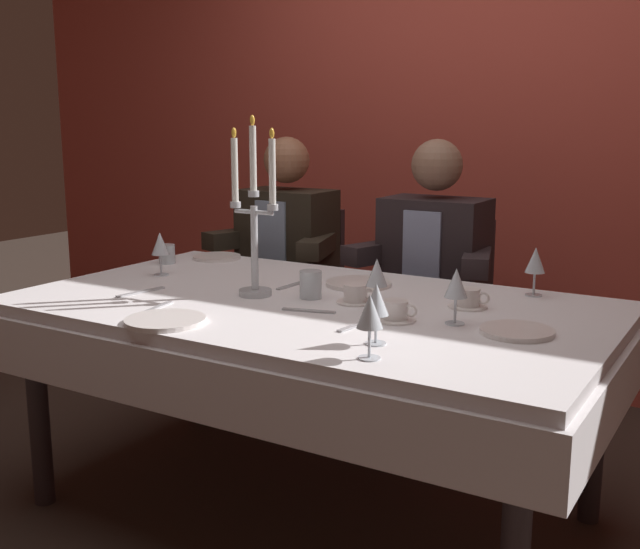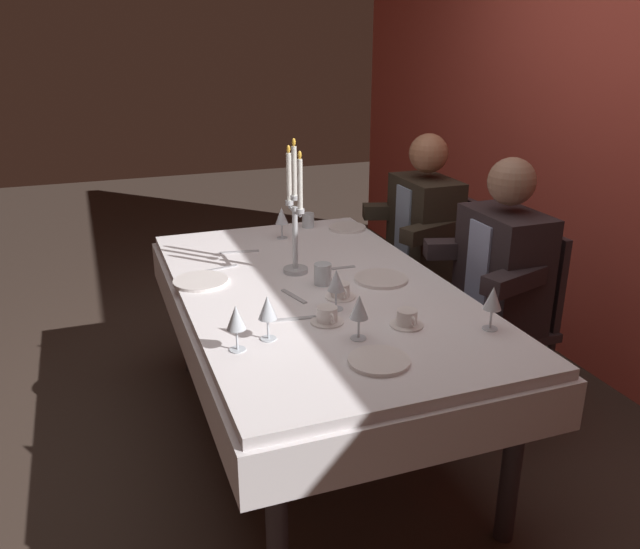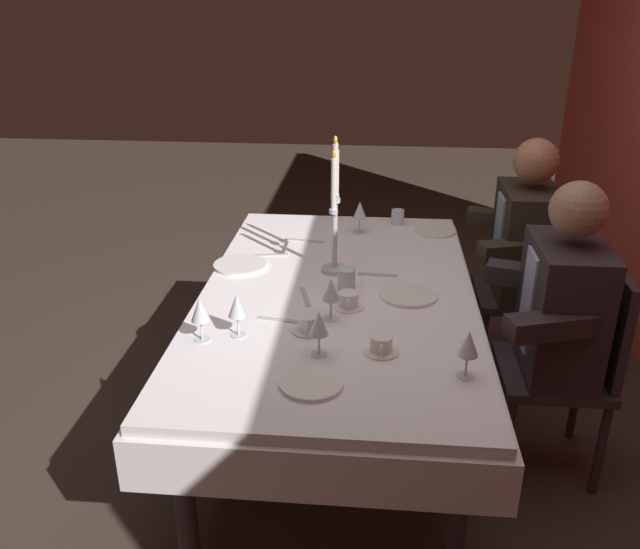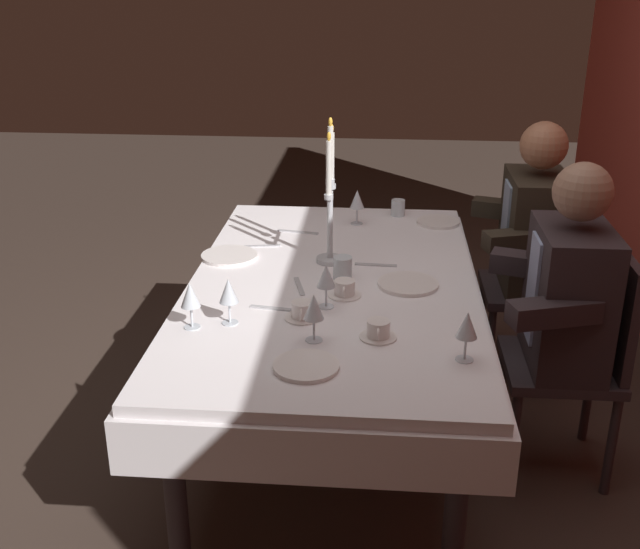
% 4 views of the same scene
% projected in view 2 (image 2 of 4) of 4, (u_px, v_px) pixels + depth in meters
% --- Properties ---
extents(ground_plane, '(12.00, 12.00, 0.00)m').
position_uv_depth(ground_plane, '(317.00, 436.00, 2.97)').
color(ground_plane, '#3B2E26').
extents(dining_table, '(1.94, 1.14, 0.74)m').
position_uv_depth(dining_table, '(316.00, 313.00, 2.75)').
color(dining_table, white).
rests_on(dining_table, ground_plane).
extents(candelabra, '(0.19, 0.11, 0.59)m').
position_uv_depth(candelabra, '(295.00, 219.00, 2.79)').
color(candelabra, silver).
rests_on(candelabra, dining_table).
extents(dinner_plate_0, '(0.23, 0.23, 0.01)m').
position_uv_depth(dinner_plate_0, '(381.00, 279.00, 2.78)').
color(dinner_plate_0, white).
rests_on(dinner_plate_0, dining_table).
extents(dinner_plate_1, '(0.20, 0.20, 0.01)m').
position_uv_depth(dinner_plate_1, '(347.00, 228.00, 3.50)').
color(dinner_plate_1, white).
rests_on(dinner_plate_1, dining_table).
extents(dinner_plate_2, '(0.23, 0.23, 0.01)m').
position_uv_depth(dinner_plate_2, '(201.00, 281.00, 2.76)').
color(dinner_plate_2, white).
rests_on(dinner_plate_2, dining_table).
extents(dinner_plate_3, '(0.20, 0.20, 0.01)m').
position_uv_depth(dinner_plate_3, '(379.00, 361.00, 2.09)').
color(dinner_plate_3, white).
rests_on(dinner_plate_3, dining_table).
extents(wine_glass_0, '(0.07, 0.07, 0.16)m').
position_uv_depth(wine_glass_0, '(493.00, 300.00, 2.29)').
color(wine_glass_0, silver).
rests_on(wine_glass_0, dining_table).
extents(wine_glass_1, '(0.07, 0.07, 0.16)m').
position_uv_depth(wine_glass_1, '(236.00, 319.00, 2.14)').
color(wine_glass_1, silver).
rests_on(wine_glass_1, dining_table).
extents(wine_glass_2, '(0.07, 0.07, 0.16)m').
position_uv_depth(wine_glass_2, '(359.00, 308.00, 2.22)').
color(wine_glass_2, silver).
rests_on(wine_glass_2, dining_table).
extents(wine_glass_3, '(0.07, 0.07, 0.16)m').
position_uv_depth(wine_glass_3, '(282.00, 217.00, 3.31)').
color(wine_glass_3, silver).
rests_on(wine_glass_3, dining_table).
extents(wine_glass_4, '(0.07, 0.07, 0.16)m').
position_uv_depth(wine_glass_4, '(268.00, 309.00, 2.21)').
color(wine_glass_4, silver).
rests_on(wine_glass_4, dining_table).
extents(wine_glass_5, '(0.07, 0.07, 0.16)m').
position_uv_depth(wine_glass_5, '(336.00, 282.00, 2.45)').
color(wine_glass_5, silver).
rests_on(wine_glass_5, dining_table).
extents(water_tumbler_0, '(0.07, 0.07, 0.08)m').
position_uv_depth(water_tumbler_0, '(308.00, 220.00, 3.52)').
color(water_tumbler_0, silver).
rests_on(water_tumbler_0, dining_table).
extents(water_tumbler_1, '(0.07, 0.07, 0.09)m').
position_uv_depth(water_tumbler_1, '(323.00, 274.00, 2.72)').
color(water_tumbler_1, silver).
rests_on(water_tumbler_1, dining_table).
extents(coffee_cup_0, '(0.13, 0.12, 0.06)m').
position_uv_depth(coffee_cup_0, '(327.00, 316.00, 2.37)').
color(coffee_cup_0, white).
rests_on(coffee_cup_0, dining_table).
extents(coffee_cup_1, '(0.13, 0.12, 0.06)m').
position_uv_depth(coffee_cup_1, '(340.00, 291.00, 2.60)').
color(coffee_cup_1, white).
rests_on(coffee_cup_1, dining_table).
extents(coffee_cup_2, '(0.13, 0.12, 0.06)m').
position_uv_depth(coffee_cup_2, '(407.00, 319.00, 2.35)').
color(coffee_cup_2, white).
rests_on(coffee_cup_2, dining_table).
extents(fork_0, '(0.05, 0.17, 0.01)m').
position_uv_depth(fork_0, '(220.00, 268.00, 2.91)').
color(fork_0, '#B7B7BC').
rests_on(fork_0, dining_table).
extents(spoon_1, '(0.03, 0.17, 0.01)m').
position_uv_depth(spoon_1, '(337.00, 268.00, 2.92)').
color(spoon_1, '#B7B7BC').
rests_on(spoon_1, dining_table).
extents(knife_2, '(0.05, 0.19, 0.01)m').
position_uv_depth(knife_2, '(239.00, 252.00, 3.13)').
color(knife_2, '#B7B7BC').
rests_on(knife_2, dining_table).
extents(fork_3, '(0.04, 0.17, 0.01)m').
position_uv_depth(fork_3, '(293.00, 319.00, 2.40)').
color(fork_3, '#B7B7BC').
rests_on(fork_3, dining_table).
extents(spoon_4, '(0.17, 0.06, 0.01)m').
position_uv_depth(spoon_4, '(294.00, 296.00, 2.61)').
color(spoon_4, '#B7B7BC').
rests_on(spoon_4, dining_table).
extents(seated_diner_0, '(0.63, 0.48, 1.24)m').
position_uv_depth(seated_diner_0, '(425.00, 225.00, 3.59)').
color(seated_diner_0, '#30272A').
rests_on(seated_diner_0, ground_plane).
extents(seated_diner_1, '(0.63, 0.48, 1.24)m').
position_uv_depth(seated_diner_1, '(504.00, 268.00, 2.94)').
color(seated_diner_1, '#30272A').
rests_on(seated_diner_1, ground_plane).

